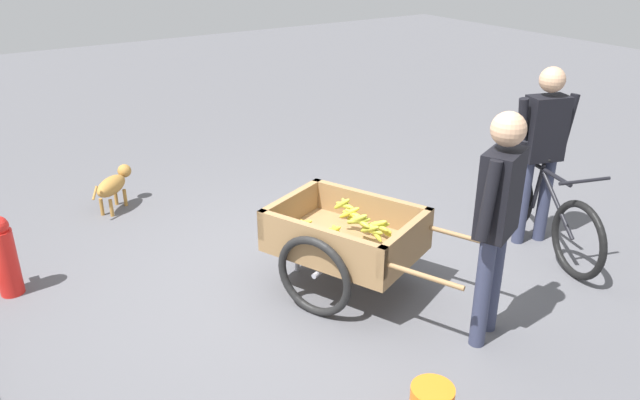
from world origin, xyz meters
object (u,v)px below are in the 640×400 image
at_px(bicycle, 543,212).
at_px(cyclist_person, 543,141).
at_px(vendor_person, 498,210).
at_px(fruit_cart, 346,239).
at_px(fire_hydrant, 4,256).
at_px(dog, 113,184).

distance_m(bicycle, cyclist_person, 0.63).
distance_m(vendor_person, bicycle, 1.67).
xyz_separation_m(fruit_cart, vendor_person, (-1.05, -0.45, 0.55)).
xyz_separation_m(vendor_person, fire_hydrant, (2.42, 2.72, -0.65)).
relative_size(fruit_cart, dog, 3.50).
height_order(cyclist_person, fire_hydrant, cyclist_person).
distance_m(fruit_cart, cyclist_person, 1.98).
distance_m(bicycle, dog, 4.15).
height_order(vendor_person, bicycle, vendor_person).
height_order(fruit_cart, dog, fruit_cart).
relative_size(vendor_person, cyclist_person, 1.02).
bearing_deg(cyclist_person, fire_hydrant, 68.71).
xyz_separation_m(fruit_cart, cyclist_person, (-0.25, -1.89, 0.53)).
height_order(dog, fire_hydrant, fire_hydrant).
bearing_deg(bicycle, fire_hydrant, 66.77).
height_order(fruit_cart, cyclist_person, cyclist_person).
bearing_deg(dog, cyclist_person, -132.70).
bearing_deg(dog, fruit_cart, -156.23).
relative_size(vendor_person, dog, 3.17).
height_order(bicycle, fire_hydrant, bicycle).
bearing_deg(dog, fire_hydrant, 134.79).
bearing_deg(bicycle, vendor_person, 115.19).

